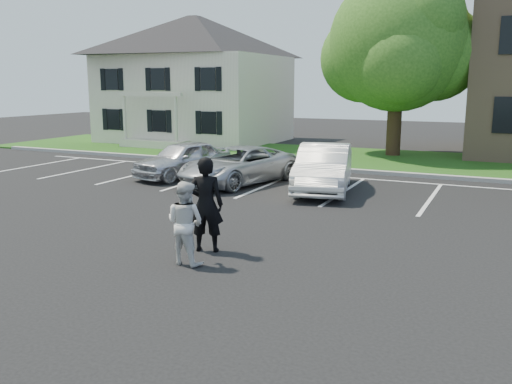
% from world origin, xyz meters
% --- Properties ---
extents(ground_plane, '(90.00, 90.00, 0.00)m').
position_xyz_m(ground_plane, '(0.00, 0.00, 0.00)').
color(ground_plane, black).
rests_on(ground_plane, ground).
extents(curb, '(40.00, 0.30, 0.15)m').
position_xyz_m(curb, '(0.00, 12.00, 0.07)').
color(curb, gray).
rests_on(curb, ground).
extents(grass_strip, '(44.00, 8.00, 0.08)m').
position_xyz_m(grass_strip, '(0.00, 16.00, 0.04)').
color(grass_strip, '#214810').
rests_on(grass_strip, ground).
extents(stall_lines, '(34.00, 5.36, 0.01)m').
position_xyz_m(stall_lines, '(1.40, 8.95, 0.01)').
color(stall_lines, silver).
rests_on(stall_lines, ground).
extents(house, '(10.30, 9.22, 7.60)m').
position_xyz_m(house, '(-13.00, 19.97, 3.83)').
color(house, beige).
rests_on(house, ground).
extents(tree, '(7.80, 7.20, 8.80)m').
position_xyz_m(tree, '(-0.22, 17.86, 5.35)').
color(tree, black).
rests_on(tree, ground).
extents(man_black_suit, '(0.87, 0.71, 2.05)m').
position_xyz_m(man_black_suit, '(-0.87, 0.33, 1.03)').
color(man_black_suit, black).
rests_on(man_black_suit, ground).
extents(man_white_shirt, '(0.87, 0.71, 1.68)m').
position_xyz_m(man_white_shirt, '(-0.82, -0.57, 0.84)').
color(man_white_shirt, silver).
rests_on(man_white_shirt, ground).
extents(car_silver_west, '(2.72, 4.42, 1.41)m').
position_xyz_m(car_silver_west, '(-6.43, 8.14, 0.70)').
color(car_silver_west, silver).
rests_on(car_silver_west, ground).
extents(car_silver_minivan, '(3.42, 5.23, 1.34)m').
position_xyz_m(car_silver_minivan, '(-3.88, 7.80, 0.67)').
color(car_silver_minivan, '#A8ABB0').
rests_on(car_silver_minivan, ground).
extents(car_white_sedan, '(2.66, 4.98, 1.56)m').
position_xyz_m(car_white_sedan, '(-0.67, 7.80, 0.78)').
color(car_white_sedan, white).
rests_on(car_white_sedan, ground).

